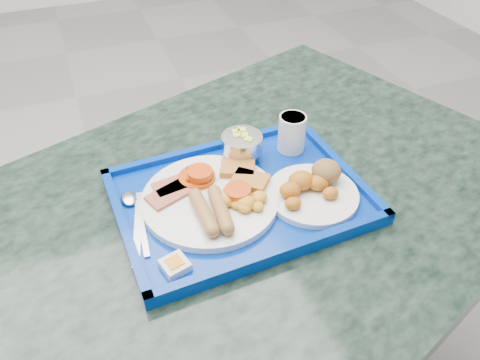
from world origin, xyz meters
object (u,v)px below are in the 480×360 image
object	(u,v)px
tray	(240,198)
bread_plate	(313,187)
juice_cup	(292,132)
fruit_bowl	(242,144)
table	(239,268)
main_plate	(214,196)

from	to	relation	value
tray	bread_plate	distance (m)	0.15
bread_plate	juice_cup	world-z (taller)	juice_cup
fruit_bowl	juice_cup	bearing A→B (deg)	-2.89
table	bread_plate	xyz separation A→B (m)	(0.14, -0.05, 0.24)
main_plate	bread_plate	world-z (taller)	bread_plate
main_plate	juice_cup	world-z (taller)	juice_cup
table	fruit_bowl	world-z (taller)	fruit_bowl
bread_plate	table	bearing A→B (deg)	160.03
tray	main_plate	world-z (taller)	main_plate
bread_plate	main_plate	bearing A→B (deg)	165.20
bread_plate	juice_cup	bearing A→B (deg)	79.93
juice_cup	bread_plate	bearing A→B (deg)	-100.07
tray	fruit_bowl	bearing A→B (deg)	66.86
table	juice_cup	xyz separation A→B (m)	(0.17, 0.11, 0.27)
main_plate	bread_plate	bearing A→B (deg)	-14.80
tray	main_plate	bearing A→B (deg)	179.86
table	juice_cup	distance (m)	0.34
tray	fruit_bowl	xyz separation A→B (m)	(0.05, 0.11, 0.05)
table	tray	world-z (taller)	tray
bread_plate	fruit_bowl	size ratio (longest dim) A/B	2.07
tray	fruit_bowl	distance (m)	0.13
juice_cup	table	bearing A→B (deg)	-147.25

